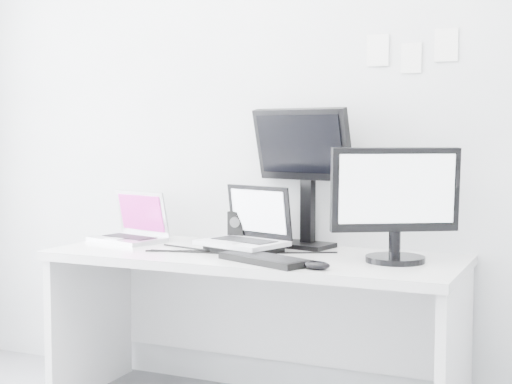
# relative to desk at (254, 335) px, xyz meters

# --- Properties ---
(back_wall) EXTENTS (3.60, 0.00, 3.60)m
(back_wall) POSITION_rel_desk_xyz_m (0.00, 0.35, 0.99)
(back_wall) COLOR silver
(back_wall) RESTS_ON ground
(desk) EXTENTS (1.80, 0.70, 0.73)m
(desk) POSITION_rel_desk_xyz_m (0.00, 0.00, 0.00)
(desk) COLOR silver
(desk) RESTS_ON ground
(macbook) EXTENTS (0.39, 0.33, 0.25)m
(macbook) POSITION_rel_desk_xyz_m (-0.70, 0.07, 0.49)
(macbook) COLOR silver
(macbook) RESTS_ON desk
(speaker) EXTENTS (0.09, 0.09, 0.16)m
(speaker) POSITION_rel_desk_xyz_m (-0.16, 0.19, 0.44)
(speaker) COLOR black
(speaker) RESTS_ON desk
(dell_laptop) EXTENTS (0.42, 0.37, 0.30)m
(dell_laptop) POSITION_rel_desk_xyz_m (-0.06, 0.01, 0.51)
(dell_laptop) COLOR silver
(dell_laptop) RESTS_ON desk
(rear_monitor) EXTENTS (0.51, 0.27, 0.65)m
(rear_monitor) POSITION_rel_desk_xyz_m (0.14, 0.25, 0.69)
(rear_monitor) COLOR black
(rear_monitor) RESTS_ON desk
(samsung_monitor) EXTENTS (0.58, 0.48, 0.48)m
(samsung_monitor) POSITION_rel_desk_xyz_m (0.62, 0.03, 0.61)
(samsung_monitor) COLOR black
(samsung_monitor) RESTS_ON desk
(keyboard) EXTENTS (0.43, 0.30, 0.03)m
(keyboard) POSITION_rel_desk_xyz_m (0.14, -0.21, 0.38)
(keyboard) COLOR black
(keyboard) RESTS_ON desk
(mouse) EXTENTS (0.11, 0.07, 0.03)m
(mouse) POSITION_rel_desk_xyz_m (0.39, -0.27, 0.38)
(mouse) COLOR black
(mouse) RESTS_ON desk
(wall_note_0) EXTENTS (0.10, 0.00, 0.14)m
(wall_note_0) POSITION_rel_desk_xyz_m (0.45, 0.34, 1.26)
(wall_note_0) COLOR white
(wall_note_0) RESTS_ON back_wall
(wall_note_1) EXTENTS (0.09, 0.00, 0.13)m
(wall_note_1) POSITION_rel_desk_xyz_m (0.60, 0.34, 1.22)
(wall_note_1) COLOR white
(wall_note_1) RESTS_ON back_wall
(wall_note_2) EXTENTS (0.10, 0.00, 0.14)m
(wall_note_2) POSITION_rel_desk_xyz_m (0.75, 0.34, 1.26)
(wall_note_2) COLOR white
(wall_note_2) RESTS_ON back_wall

